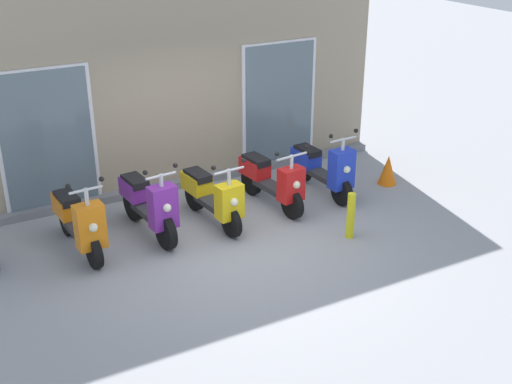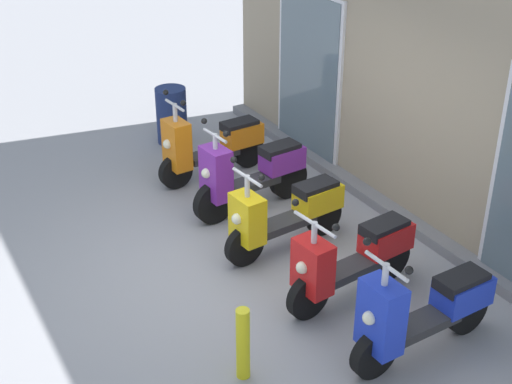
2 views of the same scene
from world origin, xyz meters
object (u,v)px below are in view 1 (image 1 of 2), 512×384
at_px(scooter_red, 271,180).
at_px(curb_bollard, 351,216).
at_px(scooter_yellow, 212,196).
at_px(traffic_cone, 388,170).
at_px(scooter_orange, 79,221).
at_px(scooter_purple, 149,204).
at_px(scooter_blue, 323,168).

xyz_separation_m(scooter_red, curb_bollard, (0.48, -1.48, -0.11)).
xyz_separation_m(scooter_yellow, traffic_cone, (3.31, -0.09, -0.19)).
relative_size(scooter_orange, scooter_purple, 0.97).
bearing_deg(curb_bollard, scooter_blue, 71.05).
distance_m(scooter_orange, scooter_red, 3.09).
xyz_separation_m(scooter_yellow, scooter_red, (1.09, 0.09, 0.00)).
bearing_deg(scooter_blue, scooter_orange, -179.55).
bearing_deg(scooter_red, scooter_yellow, -175.13).
distance_m(scooter_purple, curb_bollard, 2.95).
height_order(scooter_yellow, traffic_cone, scooter_yellow).
relative_size(curb_bollard, traffic_cone, 1.35).
distance_m(scooter_yellow, traffic_cone, 3.32).
bearing_deg(curb_bollard, traffic_cone, 36.82).
bearing_deg(scooter_orange, traffic_cone, -1.79).
relative_size(scooter_red, scooter_blue, 1.00).
distance_m(scooter_orange, curb_bollard, 3.86).
xyz_separation_m(scooter_purple, scooter_yellow, (0.97, -0.10, -0.03)).
bearing_deg(scooter_purple, scooter_blue, 0.18).
height_order(scooter_red, curb_bollard, scooter_red).
bearing_deg(scooter_blue, scooter_red, -179.04).
relative_size(scooter_red, curb_bollard, 2.25).
bearing_deg(scooter_red, curb_bollard, -71.87).
relative_size(scooter_purple, scooter_red, 1.02).
bearing_deg(traffic_cone, scooter_blue, 170.82).
bearing_deg(scooter_orange, scooter_blue, 0.45).
distance_m(curb_bollard, traffic_cone, 2.17).
relative_size(scooter_purple, curb_bollard, 2.31).
height_order(scooter_orange, scooter_blue, scooter_orange).
bearing_deg(scooter_yellow, curb_bollard, -41.41).
distance_m(scooter_purple, scooter_yellow, 0.97).
height_order(scooter_yellow, scooter_red, scooter_yellow).
height_order(scooter_yellow, scooter_blue, scooter_blue).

